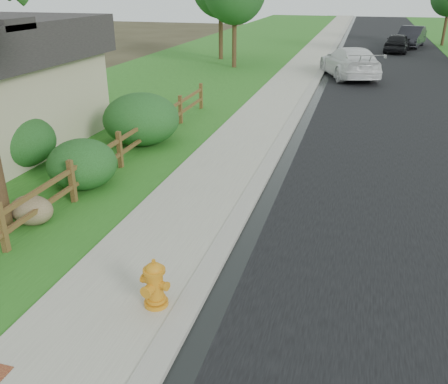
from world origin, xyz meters
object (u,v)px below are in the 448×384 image
(dark_car_mid, at_px, (398,42))
(white_suv, at_px, (350,62))
(ranch_fence, at_px, (98,163))
(fire_hydrant, at_px, (155,285))

(dark_car_mid, bearing_deg, white_suv, 83.99)
(ranch_fence, relative_size, fire_hydrant, 20.06)
(fire_hydrant, bearing_deg, dark_car_mid, 81.30)
(fire_hydrant, relative_size, dark_car_mid, 0.20)
(ranch_fence, distance_m, white_suv, 18.60)
(fire_hydrant, height_order, white_suv, white_suv)
(ranch_fence, height_order, white_suv, white_suv)
(ranch_fence, bearing_deg, dark_car_mid, 73.61)
(ranch_fence, height_order, fire_hydrant, ranch_fence)
(fire_hydrant, distance_m, dark_car_mid, 34.40)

